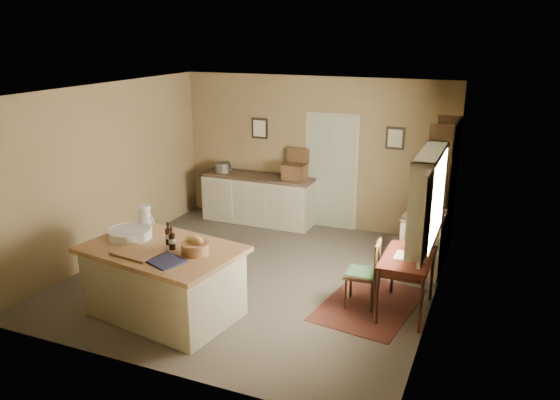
% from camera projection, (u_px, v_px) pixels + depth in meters
% --- Properties ---
extents(ground, '(5.00, 5.00, 0.00)m').
position_uv_depth(ground, '(256.00, 276.00, 7.99)').
color(ground, '#62574B').
rests_on(ground, ground).
extents(wall_back, '(5.00, 0.10, 2.70)m').
position_uv_depth(wall_back, '(313.00, 153.00, 9.80)').
color(wall_back, olive).
rests_on(wall_back, ground).
extents(wall_front, '(5.00, 0.10, 2.70)m').
position_uv_depth(wall_front, '(147.00, 253.00, 5.39)').
color(wall_front, olive).
rests_on(wall_front, ground).
extents(wall_left, '(0.10, 5.00, 2.70)m').
position_uv_depth(wall_left, '(109.00, 171.00, 8.51)').
color(wall_left, olive).
rests_on(wall_left, ground).
extents(wall_right, '(0.10, 5.00, 2.70)m').
position_uv_depth(wall_right, '(439.00, 210.00, 6.68)').
color(wall_right, olive).
rests_on(wall_right, ground).
extents(ceiling, '(5.00, 5.00, 0.00)m').
position_uv_depth(ceiling, '(253.00, 90.00, 7.19)').
color(ceiling, silver).
rests_on(ceiling, wall_back).
extents(door, '(0.97, 0.06, 2.11)m').
position_uv_depth(door, '(331.00, 171.00, 9.73)').
color(door, '#A0A48A').
rests_on(door, ground).
extents(framed_prints, '(2.82, 0.02, 0.38)m').
position_uv_depth(framed_prints, '(324.00, 133.00, 9.59)').
color(framed_prints, black).
rests_on(framed_prints, ground).
extents(window, '(0.25, 1.99, 1.12)m').
position_uv_depth(window, '(432.00, 198.00, 6.47)').
color(window, beige).
rests_on(window, ground).
extents(work_island, '(2.07, 1.52, 1.20)m').
position_uv_depth(work_island, '(163.00, 279.00, 6.81)').
color(work_island, beige).
rests_on(work_island, ground).
extents(sideboard, '(2.11, 0.60, 1.18)m').
position_uv_depth(sideboard, '(258.00, 197.00, 10.14)').
color(sideboard, beige).
rests_on(sideboard, ground).
extents(rug, '(1.31, 1.74, 0.01)m').
position_uv_depth(rug, '(369.00, 304.00, 7.17)').
color(rug, '#481814').
rests_on(rug, ground).
extents(writing_desk, '(0.60, 0.98, 0.82)m').
position_uv_depth(writing_desk, '(407.00, 263.00, 6.80)').
color(writing_desk, '#33130E').
rests_on(writing_desk, ground).
extents(desk_chair, '(0.44, 0.44, 0.89)m').
position_uv_depth(desk_chair, '(362.00, 274.00, 7.04)').
color(desk_chair, '#322111').
rests_on(desk_chair, ground).
extents(right_cabinet, '(0.59, 1.05, 0.99)m').
position_uv_depth(right_cabinet, '(424.00, 239.00, 8.18)').
color(right_cabinet, beige).
rests_on(right_cabinet, ground).
extents(shelving_unit, '(0.37, 0.97, 2.16)m').
position_uv_depth(shelving_unit, '(444.00, 189.00, 8.54)').
color(shelving_unit, '#322111').
rests_on(shelving_unit, ground).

